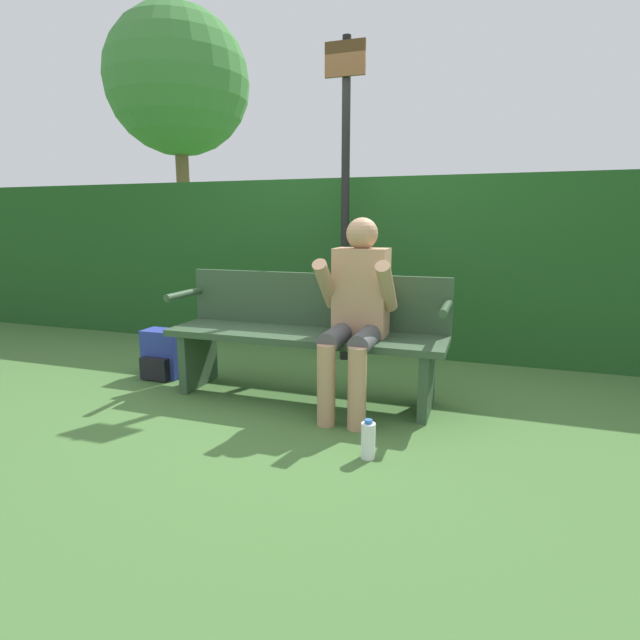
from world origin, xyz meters
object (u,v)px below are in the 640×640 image
object	(u,v)px
signpost	(345,187)
tree	(178,83)
park_bench	(307,332)
parked_car	(633,245)
water_bottle	(368,440)
backpack	(163,355)
person_seated	(357,306)

from	to	relation	value
signpost	tree	distance (m)	6.92
park_bench	parked_car	distance (m)	11.08
water_bottle	parked_car	world-z (taller)	parked_car
park_bench	water_bottle	world-z (taller)	park_bench
park_bench	tree	distance (m)	7.99
backpack	tree	xyz separation A→B (m)	(-3.42, 5.55, 3.60)
water_bottle	signpost	distance (m)	2.34
park_bench	tree	world-z (taller)	tree
signpost	person_seated	bearing A→B (deg)	-70.19
person_seated	parked_car	distance (m)	11.05
person_seated	signpost	world-z (taller)	signpost
park_bench	person_seated	distance (m)	0.46
person_seated	tree	distance (m)	8.22
parked_car	signpost	bearing A→B (deg)	137.30
backpack	parked_car	world-z (taller)	parked_car
park_bench	person_seated	world-z (taller)	person_seated
person_seated	water_bottle	xyz separation A→B (m)	(0.24, -0.67, -0.58)
park_bench	person_seated	size ratio (longest dim) A/B	1.55
parked_car	backpack	bearing A→B (deg)	133.87
park_bench	water_bottle	distance (m)	1.07
signpost	tree	bearing A→B (deg)	135.11
water_bottle	parked_car	bearing A→B (deg)	71.60
person_seated	tree	world-z (taller)	tree
signpost	parked_car	world-z (taller)	signpost
park_bench	signpost	world-z (taller)	signpost
parked_car	tree	distance (m)	10.53
park_bench	tree	xyz separation A→B (m)	(-4.64, 5.58, 3.32)
backpack	parked_car	xyz separation A→B (m)	(5.51, 10.18, 0.49)
park_bench	backpack	bearing A→B (deg)	178.36
water_bottle	tree	xyz separation A→B (m)	(-5.27, 6.38, 3.68)
water_bottle	backpack	bearing A→B (deg)	155.74
backpack	signpost	distance (m)	2.01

